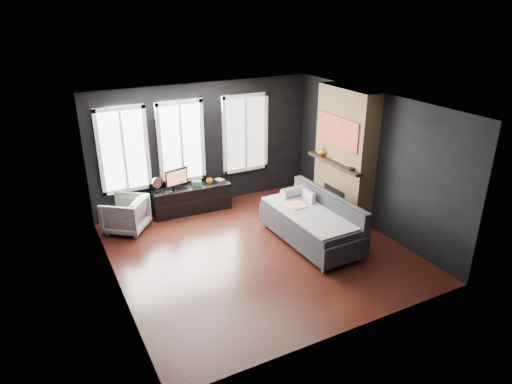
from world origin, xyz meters
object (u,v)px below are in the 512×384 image
media_console (191,198)px  monitor (176,177)px  sofa (310,220)px  mantel_vase (322,151)px  book (217,176)px  mug (209,180)px  armchair (125,213)px

media_console → monitor: size_ratio=3.10×
sofa → monitor: monitor is taller
sofa → mantel_vase: mantel_vase is taller
mantel_vase → monitor: bearing=156.9°
sofa → book: size_ratio=10.62×
sofa → book: bearing=108.5°
media_console → mug: bearing=-3.9°
sofa → monitor: 3.01m
monitor → mug: (0.72, -0.06, -0.17)m
book → mug: bearing=-162.8°
sofa → media_console: sofa is taller
sofa → mantel_vase: 1.79m
media_console → mug: 0.56m
armchair → monitor: monitor is taller
media_console → book: bearing=3.8°
sofa → mug: sofa is taller
media_console → book: book is taller
armchair → book: 2.13m
armchair → monitor: size_ratio=1.41×
mug → mantel_vase: (2.11, -1.14, 0.68)m
media_console → book: 0.74m
media_console → mantel_vase: mantel_vase is taller
monitor → armchair: bearing=-178.2°
armchair → mantel_vase: 4.21m
book → mantel_vase: bearing=-32.3°
media_console → monitor: monitor is taller
mug → mantel_vase: 2.49m
sofa → armchair: sofa is taller
monitor → mug: 0.74m
monitor → book: 0.93m
armchair → media_console: (1.47, 0.29, -0.10)m
armchair → media_console: armchair is taller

